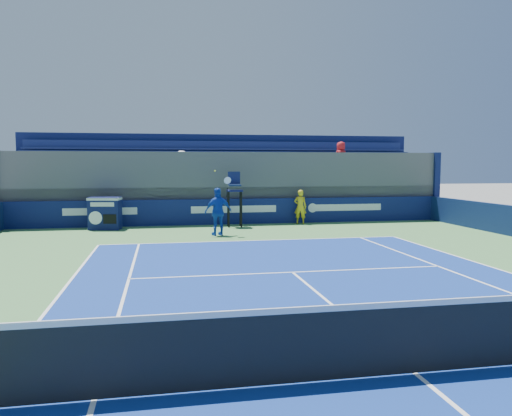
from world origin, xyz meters
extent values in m
plane|color=slate|center=(0.00, 0.00, 0.00)|extent=(120.00, 120.00, 0.00)
cube|color=#447B40|center=(0.00, 0.00, 0.01)|extent=(20.00, 34.00, 0.01)
cube|color=navy|center=(0.00, 0.00, 0.01)|extent=(10.97, 23.77, 0.01)
imported|color=yellow|center=(3.09, 16.63, 0.81)|extent=(0.68, 0.56, 1.60)
cube|color=white|center=(0.00, 11.88, 0.02)|extent=(10.97, 0.07, 0.00)
cube|color=white|center=(-4.12, 0.00, 0.02)|extent=(0.07, 23.77, 0.00)
cube|color=white|center=(0.00, 6.40, 0.02)|extent=(8.23, 0.07, 0.00)
cube|color=white|center=(0.00, 0.00, 0.02)|extent=(0.07, 12.80, 0.00)
cube|color=black|center=(0.00, 0.00, 0.50)|extent=(11.57, 0.02, 0.92)
cube|color=white|center=(0.00, 0.00, 0.98)|extent=(11.57, 0.03, 0.08)
cube|color=#0D154C|center=(0.00, 17.10, 0.60)|extent=(20.40, 0.20, 1.20)
cube|color=white|center=(-6.00, 17.00, 0.72)|extent=(3.20, 0.01, 0.32)
cube|color=white|center=(0.00, 17.00, 0.72)|extent=(4.00, 0.01, 0.32)
cube|color=white|center=(5.50, 17.00, 0.72)|extent=(3.60, 0.01, 0.32)
cylinder|color=white|center=(3.80, 16.99, 0.72)|extent=(0.44, 0.01, 0.44)
cube|color=#0E1446|center=(-5.71, 16.21, 0.70)|extent=(1.40, 0.92, 1.40)
cube|color=silver|center=(-5.71, 16.21, 1.33)|extent=(1.43, 0.94, 0.10)
cylinder|color=white|center=(-6.07, 15.91, 0.55)|extent=(0.55, 0.12, 0.56)
cube|color=black|center=(-5.48, 15.81, 0.50)|extent=(0.54, 0.12, 0.40)
cube|color=silver|center=(-5.78, 15.86, 1.12)|extent=(0.99, 0.19, 0.18)
cylinder|color=black|center=(-0.40, 15.85, 0.80)|extent=(0.07, 0.07, 1.60)
cylinder|color=black|center=(0.16, 15.82, 0.80)|extent=(0.07, 0.07, 1.60)
cylinder|color=black|center=(-0.37, 16.41, 0.80)|extent=(0.07, 0.07, 1.60)
cylinder|color=black|center=(0.19, 16.38, 0.80)|extent=(0.07, 0.07, 1.60)
cube|color=#0F144F|center=(-0.11, 16.11, 1.63)|extent=(0.74, 0.74, 0.06)
cube|color=#14224C|center=(-0.11, 16.01, 1.88)|extent=(0.57, 0.48, 0.08)
cube|color=#121946|center=(-0.09, 16.37, 2.18)|extent=(0.55, 0.09, 0.60)
imported|color=#1542AF|center=(-1.13, 13.51, 0.95)|extent=(1.18, 0.71, 1.88)
cylinder|color=black|center=(-0.78, 13.52, 1.70)|extent=(0.06, 0.16, 0.39)
torus|color=silver|center=(-0.77, 13.45, 2.18)|extent=(0.31, 0.16, 0.29)
cylinder|color=white|center=(-0.77, 13.45, 2.18)|extent=(0.26, 0.12, 0.24)
sphere|color=yellow|center=(-1.26, 13.39, 2.55)|extent=(0.07, 0.07, 0.07)
cube|color=#545359|center=(0.00, 19.00, 1.69)|extent=(20.40, 3.60, 3.38)
cube|color=#545359|center=(0.00, 17.65, 1.48)|extent=(20.40, 0.90, 0.55)
cube|color=navy|center=(0.00, 17.55, 1.95)|extent=(20.00, 0.45, 0.08)
cube|color=navy|center=(0.00, 17.80, 2.15)|extent=(20.00, 0.06, 0.45)
cube|color=#545359|center=(0.00, 18.55, 2.02)|extent=(20.40, 0.90, 0.55)
cube|color=navy|center=(0.00, 18.45, 2.50)|extent=(20.00, 0.45, 0.08)
cube|color=navy|center=(0.00, 18.70, 2.70)|extent=(20.00, 0.06, 0.45)
cube|color=#545359|center=(0.00, 19.45, 2.58)|extent=(20.40, 0.90, 0.55)
cube|color=navy|center=(0.00, 19.35, 3.05)|extent=(20.00, 0.45, 0.08)
cube|color=navy|center=(0.00, 19.60, 3.25)|extent=(20.00, 0.06, 0.45)
cube|color=#545359|center=(0.00, 20.35, 3.13)|extent=(20.40, 0.90, 0.55)
cube|color=navy|center=(0.00, 20.25, 3.60)|extent=(20.00, 0.45, 0.08)
cube|color=navy|center=(0.00, 20.50, 3.80)|extent=(20.00, 0.06, 0.45)
cube|color=#0C1647|center=(0.00, 20.95, 2.20)|extent=(20.80, 0.30, 4.40)
cube|color=#0C1647|center=(-10.35, 19.00, 1.70)|extent=(0.30, 3.90, 3.40)
cube|color=#0C1647|center=(10.35, 19.00, 1.70)|extent=(0.30, 3.90, 3.40)
imported|color=gold|center=(-6.47, 17.60, 2.52)|extent=(0.75, 0.60, 1.51)
imported|color=white|center=(-2.37, 17.60, 2.60)|extent=(1.12, 0.71, 1.66)
imported|color=teal|center=(1.05, 17.60, 2.59)|extent=(0.96, 0.41, 1.63)
imported|color=#AC181B|center=(5.75, 18.50, 3.14)|extent=(0.91, 0.72, 1.65)
imported|color=black|center=(7.62, 17.60, 2.58)|extent=(0.62, 0.43, 1.62)
imported|color=black|center=(-3.15, 17.60, 2.55)|extent=(1.49, 0.61, 1.57)
camera|label=1|loc=(-3.28, -5.90, 2.80)|focal=35.00mm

